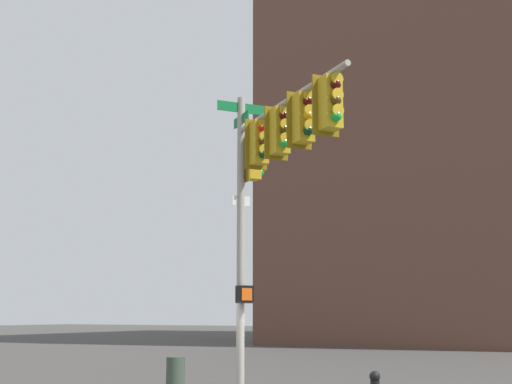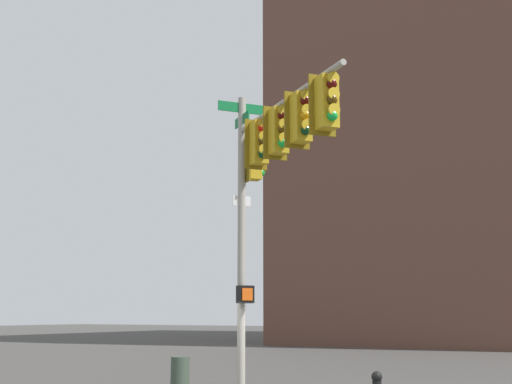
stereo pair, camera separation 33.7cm
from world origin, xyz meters
TOP-DOWN VIEW (x-y plane):
  - signal_pole_assembly at (-0.65, -0.98)m, footprint 3.65×4.35m
  - litter_bin at (3.78, 4.52)m, footprint 0.56×0.56m
  - building_brick_nearside at (41.32, 6.59)m, footprint 22.74×19.10m

SIDE VIEW (x-z plane):
  - litter_bin at x=3.78m, z-range 0.00..0.95m
  - signal_pole_assembly at x=-0.65m, z-range 1.77..9.19m
  - building_brick_nearside at x=41.32m, z-range 0.00..41.74m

